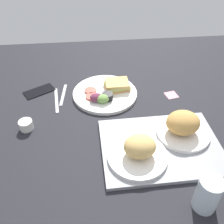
% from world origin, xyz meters
% --- Properties ---
extents(ground_plane, '(1.90, 1.50, 0.03)m').
position_xyz_m(ground_plane, '(0.00, 0.00, -0.01)').
color(ground_plane, black).
extents(serving_tray, '(0.46, 0.34, 0.02)m').
position_xyz_m(serving_tray, '(-0.15, 0.21, 0.01)').
color(serving_tray, gray).
rests_on(serving_tray, ground_plane).
extents(bread_plate_near, '(0.21, 0.21, 0.10)m').
position_xyz_m(bread_plate_near, '(-0.24, 0.16, 0.06)').
color(bread_plate_near, white).
rests_on(bread_plate_near, serving_tray).
extents(bread_plate_far, '(0.22, 0.22, 0.09)m').
position_xyz_m(bread_plate_far, '(-0.05, 0.26, 0.05)').
color(bread_plate_far, white).
rests_on(bread_plate_far, serving_tray).
extents(plate_with_salad, '(0.31, 0.31, 0.05)m').
position_xyz_m(plate_with_salad, '(0.03, -0.14, 0.02)').
color(plate_with_salad, white).
rests_on(plate_with_salad, ground_plane).
extents(drinking_glass, '(0.07, 0.07, 0.13)m').
position_xyz_m(drinking_glass, '(-0.22, 0.46, 0.06)').
color(drinking_glass, silver).
rests_on(drinking_glass, ground_plane).
extents(espresso_cup, '(0.06, 0.06, 0.04)m').
position_xyz_m(espresso_cup, '(0.38, 0.05, 0.02)').
color(espresso_cup, silver).
rests_on(espresso_cup, ground_plane).
extents(fork, '(0.03, 0.17, 0.01)m').
position_xyz_m(fork, '(0.24, -0.17, 0.00)').
color(fork, '#B7B7BC').
rests_on(fork, ground_plane).
extents(knife, '(0.03, 0.19, 0.01)m').
position_xyz_m(knife, '(0.27, -0.13, 0.00)').
color(knife, '#B7B7BC').
rests_on(knife, ground_plane).
extents(cell_phone, '(0.16, 0.13, 0.01)m').
position_xyz_m(cell_phone, '(0.36, -0.21, 0.00)').
color(cell_phone, black).
rests_on(cell_phone, ground_plane).
extents(sticky_note, '(0.07, 0.07, 0.00)m').
position_xyz_m(sticky_note, '(-0.28, -0.12, 0.00)').
color(sticky_note, pink).
rests_on(sticky_note, ground_plane).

